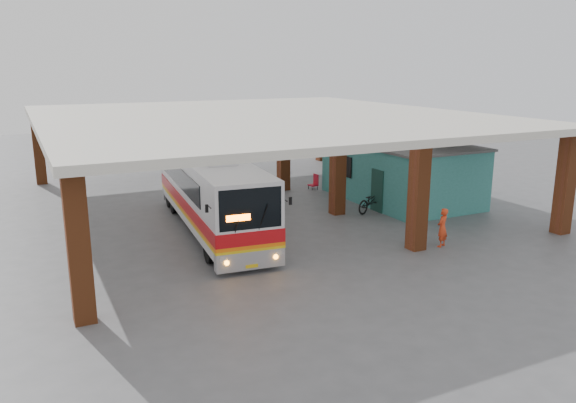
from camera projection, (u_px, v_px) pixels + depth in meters
The scene contains 8 objects.
ground at pixel (312, 239), 23.45m from camera, with size 90.00×90.00×0.00m, color #515154.
brick_columns at pixel (290, 166), 27.90m from camera, with size 20.10×21.60×4.35m.
canopy_roof at pixel (260, 117), 28.26m from camera, with size 21.00×23.00×0.30m, color beige.
shop_building at pixel (400, 171), 29.77m from camera, with size 5.20×8.20×3.11m.
coach_bus at pixel (211, 192), 24.27m from camera, with size 3.55×11.99×3.44m.
motorcycle at pixel (371, 201), 27.58m from camera, with size 0.74×2.14×1.12m, color black.
pedestrian at pixel (442, 228), 22.25m from camera, with size 0.57×0.38×1.57m, color red.
red_chair at pixel (315, 182), 32.60m from camera, with size 0.51×0.51×0.89m.
Camera 1 is at (-10.79, -19.66, 7.09)m, focal length 35.00 mm.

